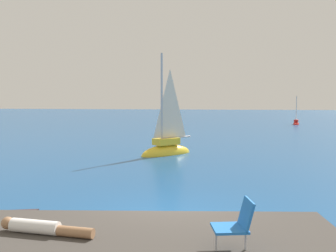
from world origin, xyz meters
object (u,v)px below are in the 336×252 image
at_px(sailboat_near, 167,148).
at_px(person_sunbather, 42,227).
at_px(sailboat_far, 296,123).
at_px(beach_chair, 237,222).

xyz_separation_m(sailboat_near, person_sunbather, (-0.63, -12.95, 0.43)).
bearing_deg(sailboat_far, person_sunbather, -2.20).
distance_m(sailboat_far, person_sunbather, 37.58).
distance_m(person_sunbather, beach_chair, 3.35).
relative_size(sailboat_far, person_sunbather, 1.97).
bearing_deg(person_sunbather, beach_chair, 1.91).
relative_size(sailboat_near, person_sunbather, 3.28).
bearing_deg(sailboat_near, person_sunbather, 44.35).
distance_m(sailboat_near, person_sunbather, 12.97).
bearing_deg(beach_chair, sailboat_far, -114.68).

